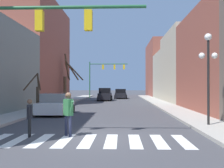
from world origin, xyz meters
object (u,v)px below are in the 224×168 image
traffic_signal_near (32,35)px  street_tree_left_far (67,79)px  car_driving_toward_lane (121,94)px  car_parked_left_near (105,95)px  street_tree_left_mid (37,93)px  street_lamp_right_corner (208,60)px  pedestrian_crossing_street (68,110)px  pedestrian_on_left_sidewalk (30,114)px  car_driving_away_lane (56,105)px  traffic_signal_far (104,71)px

traffic_signal_near → street_tree_left_far: (-3.53, 24.00, -1.15)m
car_driving_toward_lane → car_parked_left_near: size_ratio=0.95×
street_tree_left_far → traffic_signal_near: bearing=-81.6°
car_driving_toward_lane → street_tree_left_mid: (-6.56, -23.14, 0.81)m
car_driving_toward_lane → street_tree_left_far: 11.76m
street_lamp_right_corner → pedestrian_crossing_street: (-6.56, -2.52, -2.30)m
pedestrian_on_left_sidewalk → street_tree_left_far: 24.38m
pedestrian_on_left_sidewalk → car_driving_away_lane: bearing=171.7°
pedestrian_crossing_street → street_tree_left_mid: bearing=-17.6°
car_driving_toward_lane → street_tree_left_far: street_tree_left_far is taller
street_lamp_right_corner → car_driving_away_lane: size_ratio=1.08×
street_lamp_right_corner → traffic_signal_far: bearing=102.7°
car_driving_toward_lane → car_parked_left_near: bearing=159.5°
traffic_signal_near → car_driving_away_lane: size_ratio=1.61×
car_driving_toward_lane → pedestrian_on_left_sidewalk: car_driving_toward_lane is taller
car_parked_left_near → pedestrian_crossing_street: bearing=0.4°
street_tree_left_far → pedestrian_crossing_street: bearing=-78.1°
traffic_signal_far → car_parked_left_near: (0.81, -9.07, -3.96)m
pedestrian_on_left_sidewalk → pedestrian_crossing_street: size_ratio=0.85×
street_tree_left_mid → street_tree_left_far: (-0.49, 14.01, 1.46)m
car_parked_left_near → street_tree_left_mid: 17.73m
traffic_signal_near → car_parked_left_near: 27.40m
traffic_signal_near → street_lamp_right_corner: bearing=18.0°
street_tree_left_mid → street_tree_left_far: street_tree_left_far is taller
car_driving_toward_lane → traffic_signal_near: bearing=173.9°
traffic_signal_near → street_tree_left_far: bearing=98.4°
street_lamp_right_corner → pedestrian_crossing_street: street_lamp_right_corner is taller
street_lamp_right_corner → car_driving_away_lane: 11.06m
traffic_signal_far → car_driving_toward_lane: size_ratio=1.52×
traffic_signal_near → pedestrian_crossing_street: size_ratio=3.76×
traffic_signal_far → car_driving_away_lane: bearing=-93.2°
traffic_signal_near → car_parked_left_near: size_ratio=1.43×
traffic_signal_near → traffic_signal_far: (0.48, 36.24, 0.63)m
pedestrian_crossing_street → street_tree_left_far: (-5.03, 23.90, 1.95)m
street_lamp_right_corner → street_tree_left_far: (-11.59, 21.38, -0.36)m
street_lamp_right_corner → car_parked_left_near: size_ratio=0.96×
car_parked_left_near → traffic_signal_near: bearing=-2.7°
pedestrian_on_left_sidewalk → street_tree_left_far: size_ratio=0.25×
traffic_signal_near → car_driving_toward_lane: bearing=83.9°
car_parked_left_near → street_tree_left_mid: size_ratio=1.60×
traffic_signal_far → pedestrian_crossing_street: bearing=-88.4°
traffic_signal_far → pedestrian_crossing_street: size_ratio=3.81×
street_tree_left_mid → traffic_signal_near: bearing=-73.1°
pedestrian_crossing_street → street_lamp_right_corner: bearing=-111.2°
car_parked_left_near → pedestrian_on_left_sidewalk: 27.24m
pedestrian_on_left_sidewalk → pedestrian_crossing_street: (1.57, 0.14, 0.16)m
pedestrian_on_left_sidewalk → pedestrian_crossing_street: bearing=79.9°
car_driving_toward_lane → car_driving_away_lane: bearing=169.5°
street_lamp_right_corner → car_driving_toward_lane: (-4.54, 30.51, -2.62)m
car_driving_away_lane → pedestrian_on_left_sidewalk: car_driving_away_lane is taller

